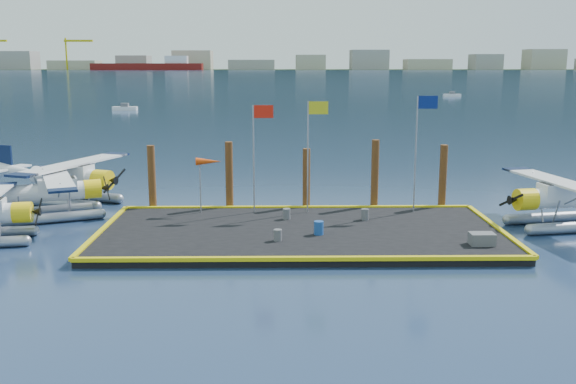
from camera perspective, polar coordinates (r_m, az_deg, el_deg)
name	(u,v)px	position (r m, az deg, el deg)	size (l,w,h in m)	color
ground	(301,237)	(32.58, 1.15, -4.00)	(4000.00, 4000.00, 0.00)	navy
dock	(301,233)	(32.53, 1.15, -3.66)	(20.00, 10.00, 0.40)	black
dock_bumpers	(301,227)	(32.46, 1.15, -3.17)	(20.25, 10.25, 0.18)	#CEBD0C
far_backdrop	(367,63)	(1785.26, 7.07, 11.29)	(3050.00, 2050.00, 810.00)	black
seaplane_b	(51,195)	(38.38, -20.32, -0.23)	(8.34, 8.79, 3.20)	gray
seaplane_c	(69,180)	(42.06, -18.87, 1.01)	(9.14, 9.69, 3.50)	gray
seaplane_d	(566,201)	(37.12, 23.48, -0.72)	(8.73, 9.54, 3.37)	gray
drum_0	(287,214)	(34.47, -0.12, -1.96)	(0.41, 0.41, 0.58)	#535358
drum_1	(319,228)	(31.44, 2.75, -3.20)	(0.47, 0.47, 0.66)	#1A4590
drum_2	(365,214)	(34.59, 6.86, -1.99)	(0.42, 0.42, 0.59)	#535358
drum_3	(278,235)	(30.32, -0.92, -3.85)	(0.39, 0.39, 0.55)	#535358
crate	(482,239)	(30.97, 16.86, -4.02)	(1.12, 0.75, 0.56)	#535358
flagpole_red	(257,142)	(35.47, -2.75, 4.49)	(1.14, 0.08, 6.00)	gray
flagpole_yellow	(312,140)	(35.49, 2.11, 4.68)	(1.14, 0.08, 6.20)	gray
flagpole_blue	(420,136)	(36.27, 11.64, 4.88)	(1.14, 0.08, 6.50)	gray
windsock	(208,163)	(35.83, -7.11, 2.60)	(1.40, 0.44, 3.12)	gray
piling_0	(152,180)	(38.12, -12.00, 1.09)	(0.44, 0.44, 4.00)	#4A2C15
piling_1	(229,178)	(37.49, -5.24, 1.28)	(0.44, 0.44, 4.20)	#4A2C15
piling_2	(306,181)	(37.44, 1.65, 1.00)	(0.44, 0.44, 3.80)	#4A2C15
piling_3	(375,176)	(37.78, 7.72, 1.38)	(0.44, 0.44, 4.30)	#4A2C15
piling_4	(443,179)	(38.61, 13.60, 1.15)	(0.44, 0.44, 4.00)	#4A2C15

